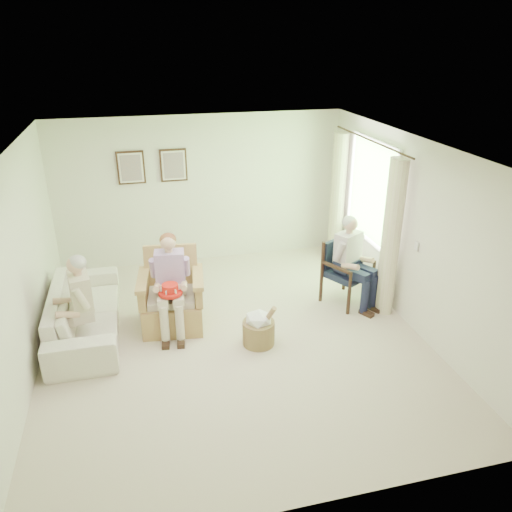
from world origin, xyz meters
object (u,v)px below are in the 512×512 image
wood_armchair (346,268)px  hatbox (259,328)px  wicker_armchair (172,302)px  person_wicker (171,277)px  person_sofa (78,300)px  red_hat (170,290)px  sofa (85,311)px  person_dark (351,256)px

wood_armchair → hatbox: (-1.60, -0.89, -0.28)m
wicker_armchair → wood_armchair: (2.66, 0.11, 0.18)m
wood_armchair → person_wicker: bearing=157.0°
wicker_armchair → person_sofa: (-1.19, -0.38, 0.40)m
person_sofa → red_hat: 1.16m
wood_armchair → person_sofa: bearing=158.8°
red_hat → wicker_armchair: bearing=85.0°
wood_armchair → person_wicker: size_ratio=0.70×
wood_armchair → red_hat: bearing=161.2°
wood_armchair → person_wicker: (-2.66, -0.25, 0.28)m
sofa → person_dark: person_dark is taller
wicker_armchair → hatbox: 1.32m
person_wicker → person_dark: bearing=8.7°
person_wicker → person_dark: 2.66m
person_sofa → hatbox: bearing=68.8°
person_wicker → red_hat: 0.22m
wood_armchair → sofa: (-3.85, -0.03, -0.20)m
wood_armchair → red_hat: (-2.69, -0.45, 0.19)m
person_sofa → hatbox: person_sofa is taller
wood_armchair → person_dark: person_dark is taller
wicker_armchair → hatbox: (1.06, -0.78, -0.10)m
person_wicker → red_hat: size_ratio=4.33×
red_hat → wood_armchair: bearing=9.6°
wicker_armchair → sofa: (-1.19, 0.08, -0.02)m
hatbox → person_wicker: bearing=149.0°
person_sofa → wicker_armchair: bearing=96.6°
sofa → person_dark: (3.85, -0.13, 0.47)m
hatbox → person_sofa: bearing=169.8°
sofa → person_sofa: size_ratio=1.72×
person_wicker → hatbox: (1.06, -0.64, -0.56)m
person_dark → red_hat: (-2.69, -0.29, -0.08)m
sofa → person_wicker: bearing=-100.6°
sofa → hatbox: sofa is taller
wood_armchair → person_wicker: 2.69m
wood_armchair → sofa: 3.85m
wicker_armchair → person_dark: size_ratio=0.80×
person_sofa → red_hat: size_ratio=4.09×
wicker_armchair → person_dark: bearing=5.6°
sofa → person_wicker: person_wicker is taller
wicker_armchair → wood_armchair: 2.67m
sofa → red_hat: (1.15, -0.42, 0.40)m
person_dark → person_sofa: bearing=156.4°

